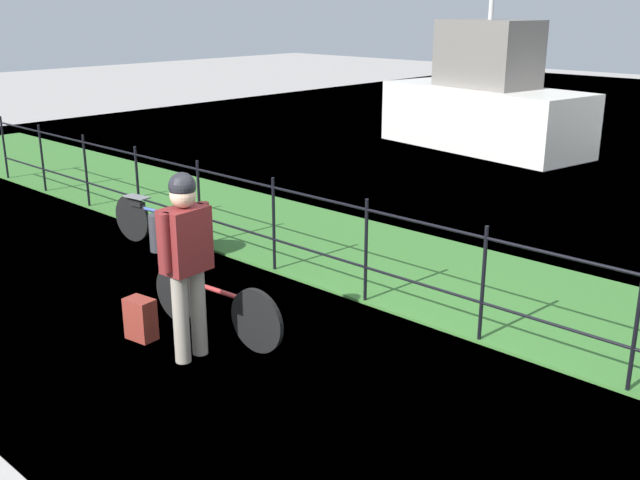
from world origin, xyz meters
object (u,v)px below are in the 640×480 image
Objects in this scene: backpack_on_paving at (141,319)px; mooring_bollard at (157,233)px; bicycle_main at (214,304)px; wooden_crate at (184,254)px; moored_boat_mid at (485,103)px; terrier_dog at (184,233)px; bicycle_parked at (159,223)px; cyclist_person at (186,251)px.

mooring_bollard is at bearing -46.19° from backpack_on_paving.
bicycle_main is at bearing -23.66° from mooring_bollard.
mooring_bollard is (-2.11, 1.12, -0.50)m from wooden_crate.
mooring_bollard is 8.93m from moored_boat_mid.
wooden_crate reaches higher than mooring_bollard.
terrier_dog reaches higher than wooden_crate.
bicycle_main is 2.84m from bicycle_parked.
cyclist_person is at bearing -34.25° from wooden_crate.
mooring_bollard is at bearing -85.32° from moored_boat_mid.
terrier_dog is at bearing -27.73° from mooring_bollard.
wooden_crate reaches higher than backpack_on_paving.
mooring_bollard is 0.29× the size of bicycle_parked.
wooden_crate is at bearing -104.83° from backpack_on_paving.
bicycle_main is 4.14× the size of backpack_on_paving.
bicycle_main is 2.72m from mooring_bollard.
terrier_dog is at bearing -28.73° from bicycle_parked.
mooring_bollard is (-2.70, 1.53, -0.76)m from cyclist_person.
bicycle_parked is 0.35× the size of moored_boat_mid.
wooden_crate is 0.08× the size of moored_boat_mid.
terrier_dog is 0.67× the size of mooring_bollard.
cyclist_person is (0.21, -0.43, 0.68)m from bicycle_main.
bicycle_parked is (-2.79, 1.62, -0.67)m from cyclist_person.
wooden_crate is 0.21m from terrier_dog.
mooring_bollard is 0.10× the size of moored_boat_mid.
backpack_on_paving is at bearing -38.23° from mooring_bollard.
cyclist_person is 3.51× the size of mooring_bollard.
cyclist_person is (0.57, -0.41, 0.06)m from terrier_dog.
moored_boat_mid reaches higher than cyclist_person.
backpack_on_paving is (-0.08, -0.49, -0.75)m from terrier_dog.
cyclist_person is 3.30m from bicycle_parked.
wooden_crate reaches higher than bicycle_parked.
bicycle_main is 0.72m from terrier_dog.
bicycle_parked is at bearing 151.27° from terrier_dog.
backpack_on_paving is (-0.44, -0.52, -0.12)m from bicycle_main.
terrier_dog is 0.19× the size of bicycle_parked.
wooden_crate is 0.77m from cyclist_person.
terrier_dog is 0.70m from cyclist_person.
cyclist_person reaches higher than backpack_on_paving.
cyclist_person reaches higher than wooden_crate.
terrier_dog reaches higher than mooring_bollard.
backpack_on_paving is 2.61m from mooring_bollard.
terrier_dog is 2.51m from mooring_bollard.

